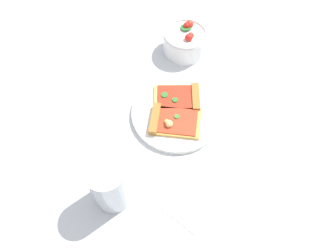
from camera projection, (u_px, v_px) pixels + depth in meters
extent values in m
plane|color=silver|center=(181.00, 114.00, 0.85)|extent=(2.40, 2.40, 0.00)
cylinder|color=white|center=(177.00, 113.00, 0.85)|extent=(0.24, 0.24, 0.01)
cube|color=#E5B256|center=(177.00, 98.00, 0.86)|extent=(0.13, 0.15, 0.01)
cube|color=#A36B2D|center=(196.00, 97.00, 0.86)|extent=(0.08, 0.06, 0.02)
cube|color=#B22D19|center=(177.00, 97.00, 0.86)|extent=(0.12, 0.13, 0.00)
cylinder|color=#2D722D|center=(165.00, 95.00, 0.85)|extent=(0.02, 0.02, 0.00)
cylinder|color=#2D722D|center=(175.00, 100.00, 0.85)|extent=(0.02, 0.02, 0.00)
cube|color=gold|center=(176.00, 122.00, 0.82)|extent=(0.15, 0.15, 0.01)
cube|color=#A36B2D|center=(155.00, 119.00, 0.82)|extent=(0.08, 0.07, 0.02)
cube|color=red|center=(176.00, 121.00, 0.82)|extent=(0.13, 0.13, 0.00)
cylinder|color=#388433|center=(177.00, 117.00, 0.82)|extent=(0.01, 0.01, 0.00)
sphere|color=#EAD172|center=(169.00, 124.00, 0.80)|extent=(0.02, 0.02, 0.02)
sphere|color=#EAD172|center=(167.00, 122.00, 0.81)|extent=(0.01, 0.01, 0.01)
cylinder|color=white|center=(185.00, 42.00, 0.95)|extent=(0.13, 0.13, 0.06)
torus|color=white|center=(186.00, 33.00, 0.92)|extent=(0.13, 0.13, 0.01)
sphere|color=red|center=(191.00, 35.00, 0.91)|extent=(0.02, 0.02, 0.02)
sphere|color=red|center=(190.00, 24.00, 0.93)|extent=(0.02, 0.02, 0.02)
sphere|color=red|center=(189.00, 38.00, 0.91)|extent=(0.02, 0.02, 0.02)
sphere|color=red|center=(187.00, 26.00, 0.93)|extent=(0.02, 0.02, 0.02)
cylinder|color=#2D722D|center=(186.00, 27.00, 0.93)|extent=(0.03, 0.03, 0.01)
cylinder|color=silver|center=(110.00, 184.00, 0.68)|extent=(0.08, 0.08, 0.14)
cylinder|color=#592D0F|center=(111.00, 188.00, 0.69)|extent=(0.07, 0.07, 0.10)
cube|color=silver|center=(189.00, 199.00, 0.73)|extent=(0.15, 0.15, 0.00)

